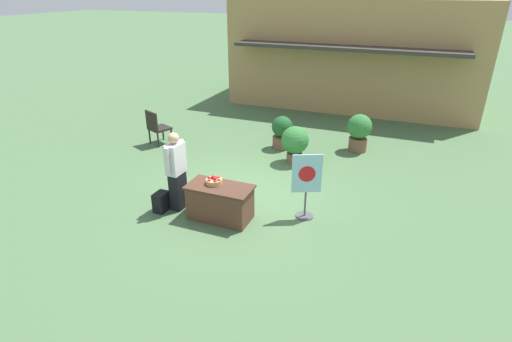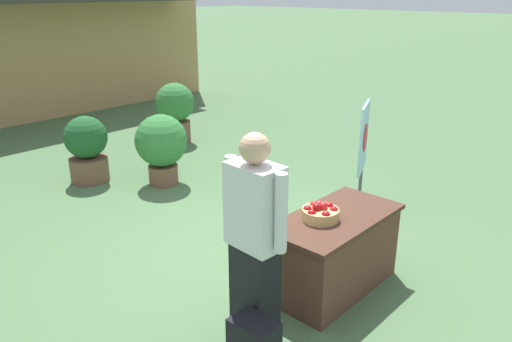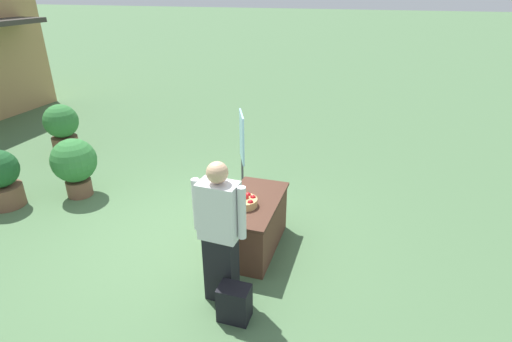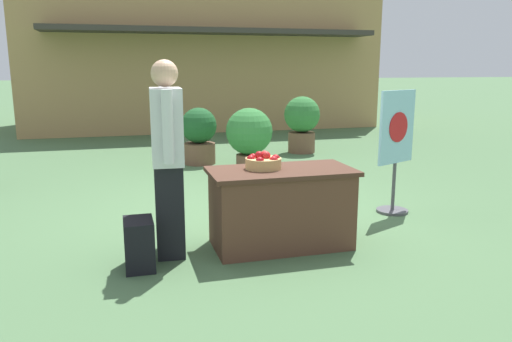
# 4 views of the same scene
# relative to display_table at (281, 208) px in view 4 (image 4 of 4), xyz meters

# --- Properties ---
(ground_plane) EXTENTS (120.00, 120.00, 0.00)m
(ground_plane) POSITION_rel_display_table_xyz_m (-0.10, 0.99, -0.37)
(ground_plane) COLOR #4C7047
(storefront_building) EXTENTS (9.19, 4.90, 3.97)m
(storefront_building) POSITION_rel_display_table_xyz_m (0.92, 10.16, 1.62)
(storefront_building) COLOR tan
(storefront_building) RESTS_ON ground_plane
(display_table) EXTENTS (1.33, 0.68, 0.73)m
(display_table) POSITION_rel_display_table_xyz_m (0.00, 0.00, 0.00)
(display_table) COLOR brown
(display_table) RESTS_ON ground_plane
(apple_basket) EXTENTS (0.33, 0.33, 0.16)m
(apple_basket) POSITION_rel_display_table_xyz_m (-0.15, 0.07, 0.43)
(apple_basket) COLOR tan
(apple_basket) RESTS_ON display_table
(person_visitor) EXTENTS (0.28, 0.61, 1.71)m
(person_visitor) POSITION_rel_display_table_xyz_m (-1.02, 0.05, 0.51)
(person_visitor) COLOR black
(person_visitor) RESTS_ON ground_plane
(backpack) EXTENTS (0.24, 0.34, 0.42)m
(backpack) POSITION_rel_display_table_xyz_m (-1.30, -0.20, -0.16)
(backpack) COLOR black
(backpack) RESTS_ON ground_plane
(poster_board) EXTENTS (0.56, 0.36, 1.40)m
(poster_board) POSITION_rel_display_table_xyz_m (1.59, 0.70, 0.40)
(poster_board) COLOR #4C4C51
(poster_board) RESTS_ON ground_plane
(potted_plant_far_left) EXTENTS (0.74, 0.74, 1.02)m
(potted_plant_far_left) POSITION_rel_display_table_xyz_m (0.57, 3.32, 0.22)
(potted_plant_far_left) COLOR brown
(potted_plant_far_left) RESTS_ON ground_plane
(potted_plant_near_right) EXTENTS (0.69, 0.69, 1.09)m
(potted_plant_near_right) POSITION_rel_display_table_xyz_m (2.02, 4.82, 0.24)
(potted_plant_near_right) COLOR brown
(potted_plant_near_right) RESTS_ON ground_plane
(potted_plant_far_right) EXTENTS (0.61, 0.61, 0.97)m
(potted_plant_far_right) POSITION_rel_display_table_xyz_m (-0.09, 4.21, 0.14)
(potted_plant_far_right) COLOR brown
(potted_plant_far_right) RESTS_ON ground_plane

